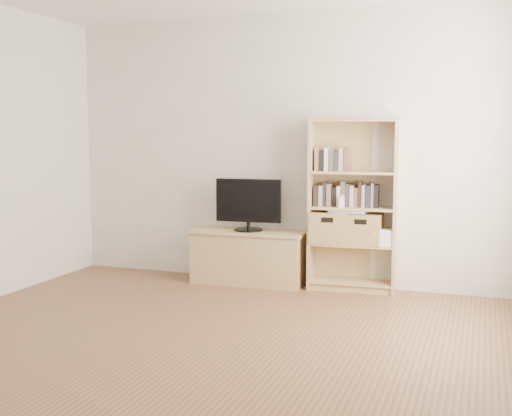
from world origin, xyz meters
The scene contains 12 objects.
floor centered at (0.00, 0.00, 0.00)m, with size 4.50×5.00×0.01m, color brown.
back_wall centered at (0.00, 2.50, 1.30)m, with size 4.50×0.02×2.60m, color beige.
tv_stand centered at (-0.31, 2.30, 0.25)m, with size 1.08×0.41×0.50m, color tan.
bookshelf centered at (0.69, 2.36, 0.81)m, with size 0.81×0.29×1.61m, color tan.
television centered at (-0.31, 2.30, 0.77)m, with size 0.65×0.05×0.51m, color black.
books_row_mid centered at (0.69, 2.37, 0.89)m, with size 0.75×0.15×0.20m, color #2D201E.
books_row_upper centered at (0.51, 2.36, 1.22)m, with size 0.38×0.14×0.20m, color #2D201E.
baby_monitor centered at (0.61, 2.26, 0.84)m, with size 0.05×0.03×0.10m, color white.
basket_left centered at (0.48, 2.34, 0.59)m, with size 0.35×0.29×0.29m, color olive.
basket_right centered at (0.79, 2.36, 0.59)m, with size 0.34×0.28×0.28m, color olive.
laptop centered at (0.66, 2.34, 0.75)m, with size 0.34×0.23×0.03m, color silver.
magazine_stack centered at (0.97, 2.37, 0.51)m, with size 0.19×0.27×0.12m, color silver.
Camera 1 is at (1.84, -3.51, 1.47)m, focal length 45.00 mm.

